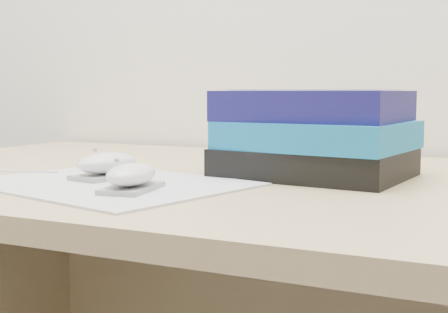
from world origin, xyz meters
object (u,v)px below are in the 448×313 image
at_px(mouse_rear, 108,165).
at_px(book_stack, 316,134).
at_px(mouse_front, 131,177).
at_px(pouch, 254,137).

height_order(mouse_rear, book_stack, book_stack).
height_order(mouse_front, book_stack, book_stack).
distance_m(mouse_front, pouch, 0.30).
bearing_deg(book_stack, mouse_rear, -147.13).
xyz_separation_m(mouse_front, pouch, (0.05, 0.29, 0.03)).
distance_m(mouse_rear, book_stack, 0.31).
distance_m(mouse_rear, mouse_front, 0.13).
bearing_deg(book_stack, mouse_front, -123.30).
bearing_deg(mouse_rear, pouch, 55.31).
height_order(mouse_rear, mouse_front, mouse_rear).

